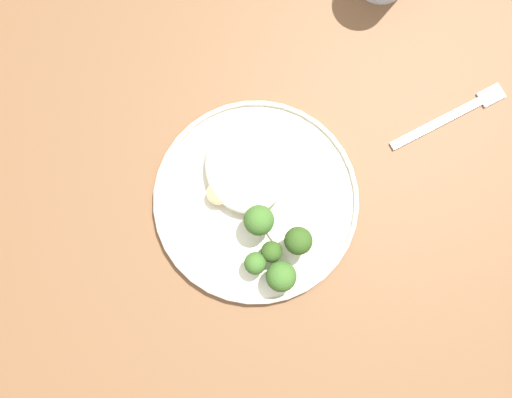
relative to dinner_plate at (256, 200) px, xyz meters
name	(u,v)px	position (x,y,z in m)	size (l,w,h in m)	color
ground	(269,238)	(-0.01, -0.04, -0.75)	(6.00, 6.00, 0.00)	#665B51
wooden_dining_table	(280,209)	(-0.01, -0.04, -0.09)	(1.40, 1.00, 0.74)	brown
dinner_plate	(256,200)	(0.00, 0.00, 0.00)	(0.29, 0.29, 0.02)	beige
noodle_bed	(247,166)	(0.05, 0.01, 0.02)	(0.14, 0.12, 0.04)	beige
seared_scallop_left_edge	(247,168)	(0.05, 0.01, 0.01)	(0.03, 0.03, 0.01)	#DBB77A
seared_scallop_half_hidden	(268,189)	(0.01, -0.02, 0.01)	(0.03, 0.03, 0.01)	#E5C689
seared_scallop_right_edge	(262,166)	(0.04, -0.01, 0.01)	(0.03, 0.03, 0.01)	#E5C689
seared_scallop_center_golden	(236,144)	(0.08, 0.02, 0.01)	(0.03, 0.03, 0.01)	beige
seared_scallop_tilted_round	(218,194)	(0.01, 0.05, 0.01)	(0.03, 0.03, 0.02)	#DBB77A
seared_scallop_large_seared	(218,166)	(0.05, 0.05, 0.01)	(0.03, 0.03, 0.01)	beige
broccoli_floret_center_pile	(259,220)	(-0.03, 0.00, 0.04)	(0.04, 0.04, 0.06)	#89A356
broccoli_floret_right_tilted	(272,252)	(-0.08, -0.01, 0.03)	(0.03, 0.03, 0.04)	#89A356
broccoli_floret_left_leaning	(298,241)	(-0.07, -0.05, 0.04)	(0.04, 0.04, 0.06)	#7A994C
broccoli_floret_rear_charred	(255,263)	(-0.09, 0.01, 0.03)	(0.03, 0.03, 0.04)	#89A356
broccoli_floret_tall_stalk	(281,276)	(-0.11, -0.02, 0.03)	(0.04, 0.04, 0.05)	#89A356
onion_sliver_curled_piece	(257,255)	(-0.08, 0.01, 0.01)	(0.06, 0.01, 0.00)	silver
onion_sliver_pale_crescent	(273,238)	(-0.06, -0.02, 0.01)	(0.06, 0.01, 0.00)	silver
onion_sliver_long_sliver	(257,203)	(0.00, 0.00, 0.01)	(0.05, 0.01, 0.00)	silver
dinner_fork	(452,116)	(0.09, -0.30, -0.01)	(0.08, 0.18, 0.00)	silver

